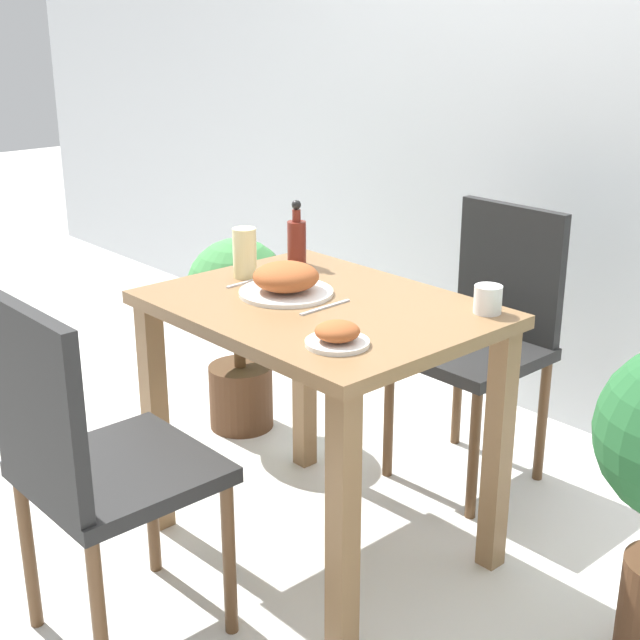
{
  "coord_description": "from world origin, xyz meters",
  "views": [
    {
      "loc": [
        1.7,
        -1.54,
        1.51
      ],
      "look_at": [
        0.0,
        0.0,
        0.71
      ],
      "focal_mm": 50.0,
      "sensor_mm": 36.0,
      "label": 1
    }
  ],
  "objects_px": {
    "side_plate": "(337,335)",
    "drink_cup": "(488,299)",
    "potted_plant_left": "(238,313)",
    "chair_near": "(89,457)",
    "chair_far": "(485,328)",
    "sauce_bottle": "(297,240)",
    "food_plate": "(286,280)",
    "juice_glass": "(244,253)"
  },
  "relations": [
    {
      "from": "juice_glass",
      "to": "sauce_bottle",
      "type": "distance_m",
      "value": 0.2
    },
    {
      "from": "juice_glass",
      "to": "drink_cup",
      "type": "bearing_deg",
      "value": 21.36
    },
    {
      "from": "chair_far",
      "to": "juice_glass",
      "type": "bearing_deg",
      "value": -116.9
    },
    {
      "from": "juice_glass",
      "to": "potted_plant_left",
      "type": "distance_m",
      "value": 0.67
    },
    {
      "from": "drink_cup",
      "to": "potted_plant_left",
      "type": "bearing_deg",
      "value": 177.85
    },
    {
      "from": "sauce_bottle",
      "to": "food_plate",
      "type": "bearing_deg",
      "value": -46.25
    },
    {
      "from": "food_plate",
      "to": "sauce_bottle",
      "type": "distance_m",
      "value": 0.31
    },
    {
      "from": "chair_near",
      "to": "food_plate",
      "type": "bearing_deg",
      "value": -83.18
    },
    {
      "from": "chair_far",
      "to": "food_plate",
      "type": "relative_size",
      "value": 3.46
    },
    {
      "from": "potted_plant_left",
      "to": "food_plate",
      "type": "bearing_deg",
      "value": -26.28
    },
    {
      "from": "side_plate",
      "to": "juice_glass",
      "type": "height_order",
      "value": "juice_glass"
    },
    {
      "from": "chair_far",
      "to": "juice_glass",
      "type": "xyz_separation_m",
      "value": [
        -0.36,
        -0.71,
        0.31
      ]
    },
    {
      "from": "sauce_bottle",
      "to": "chair_far",
      "type": "bearing_deg",
      "value": 54.31
    },
    {
      "from": "side_plate",
      "to": "drink_cup",
      "type": "distance_m",
      "value": 0.46
    },
    {
      "from": "chair_near",
      "to": "juice_glass",
      "type": "bearing_deg",
      "value": -67.03
    },
    {
      "from": "side_plate",
      "to": "chair_near",
      "type": "bearing_deg",
      "value": -120.84
    },
    {
      "from": "drink_cup",
      "to": "potted_plant_left",
      "type": "xyz_separation_m",
      "value": [
        -1.15,
        0.04,
        -0.34
      ]
    },
    {
      "from": "side_plate",
      "to": "sauce_bottle",
      "type": "bearing_deg",
      "value": 146.98
    },
    {
      "from": "potted_plant_left",
      "to": "sauce_bottle",
      "type": "bearing_deg",
      "value": -13.19
    },
    {
      "from": "chair_near",
      "to": "chair_far",
      "type": "relative_size",
      "value": 1.0
    },
    {
      "from": "drink_cup",
      "to": "chair_far",
      "type": "bearing_deg",
      "value": 126.82
    },
    {
      "from": "chair_far",
      "to": "drink_cup",
      "type": "relative_size",
      "value": 12.31
    },
    {
      "from": "food_plate",
      "to": "drink_cup",
      "type": "xyz_separation_m",
      "value": [
        0.47,
        0.29,
        -0.0
      ]
    },
    {
      "from": "chair_near",
      "to": "side_plate",
      "type": "bearing_deg",
      "value": -120.84
    },
    {
      "from": "chair_far",
      "to": "food_plate",
      "type": "bearing_deg",
      "value": -101.35
    },
    {
      "from": "drink_cup",
      "to": "food_plate",
      "type": "bearing_deg",
      "value": -148.69
    },
    {
      "from": "food_plate",
      "to": "juice_glass",
      "type": "distance_m",
      "value": 0.22
    },
    {
      "from": "side_plate",
      "to": "sauce_bottle",
      "type": "height_order",
      "value": "sauce_bottle"
    },
    {
      "from": "chair_near",
      "to": "food_plate",
      "type": "distance_m",
      "value": 0.73
    },
    {
      "from": "chair_near",
      "to": "side_plate",
      "type": "height_order",
      "value": "chair_near"
    },
    {
      "from": "chair_far",
      "to": "potted_plant_left",
      "type": "height_order",
      "value": "chair_far"
    },
    {
      "from": "chair_far",
      "to": "juice_glass",
      "type": "relative_size",
      "value": 6.2
    },
    {
      "from": "food_plate",
      "to": "sauce_bottle",
      "type": "xyz_separation_m",
      "value": [
        -0.22,
        0.22,
        0.04
      ]
    },
    {
      "from": "chair_near",
      "to": "food_plate",
      "type": "height_order",
      "value": "chair_near"
    },
    {
      "from": "drink_cup",
      "to": "sauce_bottle",
      "type": "height_order",
      "value": "sauce_bottle"
    },
    {
      "from": "drink_cup",
      "to": "juice_glass",
      "type": "distance_m",
      "value": 0.74
    },
    {
      "from": "food_plate",
      "to": "drink_cup",
      "type": "relative_size",
      "value": 3.55
    },
    {
      "from": "side_plate",
      "to": "potted_plant_left",
      "type": "xyz_separation_m",
      "value": [
        -1.06,
        0.5,
        -0.33
      ]
    },
    {
      "from": "chair_far",
      "to": "potted_plant_left",
      "type": "xyz_separation_m",
      "value": [
        -0.82,
        -0.4,
        -0.07
      ]
    },
    {
      "from": "food_plate",
      "to": "sauce_bottle",
      "type": "relative_size",
      "value": 1.3
    },
    {
      "from": "chair_far",
      "to": "food_plate",
      "type": "distance_m",
      "value": 0.79
    },
    {
      "from": "drink_cup",
      "to": "sauce_bottle",
      "type": "distance_m",
      "value": 0.69
    }
  ]
}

